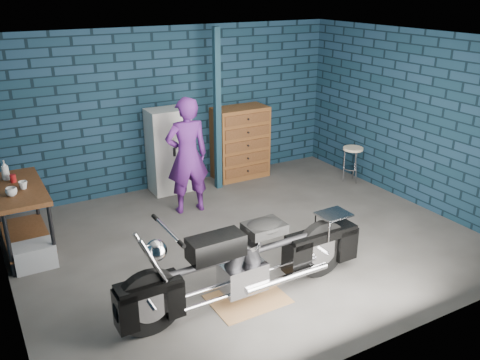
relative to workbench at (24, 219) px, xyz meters
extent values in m
plane|color=#54514F|center=(2.68, -1.22, -0.46)|extent=(6.00, 6.00, 0.00)
cube|color=#0F2634|center=(2.68, 1.28, 0.90)|extent=(6.00, 0.02, 2.70)
cube|color=#0F2634|center=(5.68, -1.22, 0.90)|extent=(0.02, 5.00, 2.70)
cube|color=silver|center=(2.68, -1.22, 2.25)|extent=(6.00, 5.00, 0.02)
cube|color=#132E3C|center=(3.23, 0.73, 0.90)|extent=(0.10, 0.10, 2.70)
cube|color=brown|center=(0.00, 0.00, 0.00)|extent=(0.60, 1.40, 0.91)
cube|color=olive|center=(1.99, -2.42, -0.45)|extent=(0.86, 0.65, 0.01)
imported|color=#531D70|center=(2.39, 0.10, 0.45)|extent=(0.70, 0.50, 1.80)
cube|color=#96989F|center=(0.02, -0.50, -0.30)|extent=(0.49, 0.35, 0.31)
cube|color=silver|center=(2.46, 1.01, 0.26)|extent=(0.66, 0.47, 1.42)
cube|color=brown|center=(3.83, 1.01, 0.19)|extent=(0.97, 0.54, 1.29)
imported|color=beige|center=(-0.10, -0.28, 0.51)|extent=(0.17, 0.17, 0.11)
imported|color=beige|center=(0.05, -0.11, 0.51)|extent=(0.13, 0.13, 0.10)
cylinder|color=maroon|center=(-0.03, 0.20, 0.51)|extent=(0.09, 0.09, 0.10)
imported|color=#96989F|center=(-0.10, 0.34, 0.59)|extent=(0.11, 0.11, 0.27)
camera|label=1|loc=(-0.47, -6.61, 2.89)|focal=38.00mm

